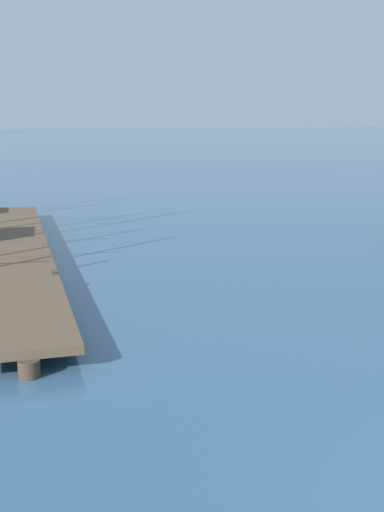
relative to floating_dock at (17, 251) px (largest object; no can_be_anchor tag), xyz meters
name	(u,v)px	position (x,y,z in m)	size (l,w,h in m)	color
floating_dock	(17,251)	(0.00, 0.00, 0.00)	(2.77, 17.84, 0.53)	brown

